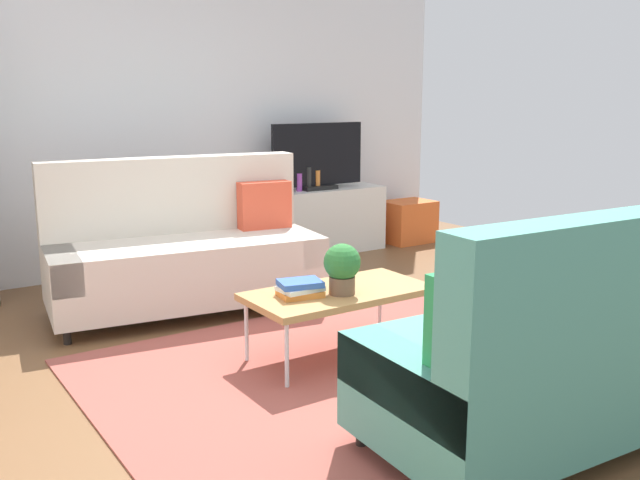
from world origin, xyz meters
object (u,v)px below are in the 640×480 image
(couch_green, at_px, (571,347))
(coffee_table, at_px, (339,294))
(bottle_0, at_px, (299,182))
(couch_beige, at_px, (184,250))
(potted_plant, at_px, (342,267))
(bottle_1, at_px, (309,179))
(vase_1, at_px, (279,183))
(table_book_0, at_px, (300,293))
(bottle_2, at_px, (318,180))
(tv, at_px, (318,157))
(storage_trunk, at_px, (408,221))
(tv_console, at_px, (317,221))
(vase_0, at_px, (262,185))

(couch_green, distance_m, coffee_table, 1.45)
(bottle_0, bearing_deg, couch_beige, -148.81)
(couch_beige, distance_m, couch_green, 2.91)
(potted_plant, xyz_separation_m, bottle_1, (1.35, 2.46, 0.17))
(coffee_table, height_order, bottle_0, bottle_0)
(vase_1, bearing_deg, couch_green, -101.11)
(couch_green, height_order, table_book_0, couch_green)
(table_book_0, distance_m, vase_1, 2.79)
(couch_beige, relative_size, potted_plant, 6.71)
(bottle_2, bearing_deg, potted_plant, -120.63)
(tv, bearing_deg, storage_trunk, -4.16)
(tv_console, distance_m, bottle_1, 0.45)
(tv_console, xyz_separation_m, bottle_2, (-0.01, -0.04, 0.41))
(tv, height_order, vase_1, tv)
(potted_plant, bearing_deg, bottle_0, 63.14)
(couch_green, distance_m, potted_plant, 1.39)
(couch_green, bearing_deg, storage_trunk, 62.06)
(storage_trunk, distance_m, bottle_0, 1.42)
(tv, relative_size, potted_plant, 3.36)
(bottle_0, distance_m, bottle_1, 0.11)
(couch_beige, xyz_separation_m, bottle_1, (1.70, 0.96, 0.31))
(coffee_table, bearing_deg, couch_green, -78.90)
(tv_console, relative_size, storage_trunk, 2.69)
(tv, relative_size, table_book_0, 4.17)
(couch_green, distance_m, storage_trunk, 4.38)
(table_book_0, bearing_deg, bottle_1, 56.24)
(tv, height_order, potted_plant, tv)
(potted_plant, distance_m, bottle_0, 2.76)
(tv_console, height_order, table_book_0, tv_console)
(couch_beige, relative_size, tv_console, 1.43)
(vase_0, bearing_deg, couch_green, -98.48)
(couch_beige, xyz_separation_m, potted_plant, (0.35, -1.49, 0.14))
(tv_console, height_order, tv, tv)
(table_book_0, height_order, bottle_2, bottle_2)
(bottle_0, bearing_deg, tv, 5.09)
(potted_plant, height_order, bottle_2, bottle_2)
(vase_1, height_order, bottle_1, bottle_1)
(bottle_2, bearing_deg, table_book_0, -125.46)
(couch_beige, distance_m, bottle_2, 2.06)
(potted_plant, bearing_deg, tv, 59.33)
(bottle_2, bearing_deg, couch_green, -106.78)
(tv_console, relative_size, vase_0, 9.44)
(couch_green, bearing_deg, bottle_2, 76.41)
(coffee_table, xyz_separation_m, storage_trunk, (2.54, 2.32, -0.17))
(bottle_1, bearing_deg, tv_console, 18.77)
(couch_green, bearing_deg, coffee_table, 104.29)
(couch_beige, bearing_deg, table_book_0, 102.76)
(couch_green, distance_m, tv, 4.03)
(tv, distance_m, bottle_0, 0.32)
(couch_beige, distance_m, bottle_0, 1.88)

